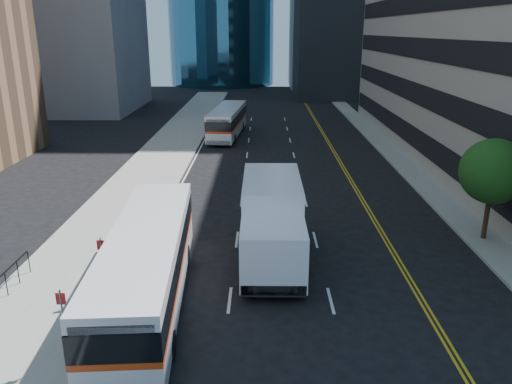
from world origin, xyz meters
TOP-DOWN VIEW (x-y plane):
  - ground at (0.00, 0.00)m, footprint 160.00×160.00m
  - sidewalk_west at (-10.50, 25.00)m, footprint 5.00×90.00m
  - sidewalk_east at (9.00, 25.00)m, footprint 2.00×90.00m
  - street_tree at (9.00, 8.00)m, footprint 3.20×3.20m
  - bus_front at (-6.60, 1.75)m, footprint 3.41×12.04m
  - bus_rear at (-5.66, 33.92)m, footprint 3.39×11.25m
  - box_truck at (-1.77, 5.60)m, footprint 2.71×7.70m

SIDE VIEW (x-z plane):
  - ground at x=0.00m, z-range 0.00..0.00m
  - sidewalk_west at x=-10.50m, z-range 0.00..0.15m
  - sidewalk_east at x=9.00m, z-range 0.00..0.15m
  - bus_rear at x=-5.66m, z-range 0.13..2.99m
  - bus_front at x=-6.60m, z-range 0.14..3.21m
  - box_truck at x=-1.77m, z-range 0.10..3.79m
  - street_tree at x=9.00m, z-range 1.09..6.19m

